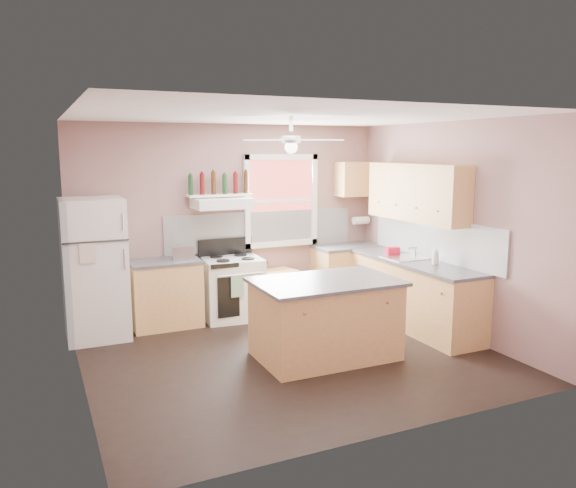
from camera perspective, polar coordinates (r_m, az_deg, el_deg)
name	(u,v)px	position (r m, az deg, el deg)	size (l,w,h in m)	color
floor	(291,355)	(6.60, 0.30, -11.22)	(4.50, 4.50, 0.00)	black
ceiling	(291,116)	(6.18, 0.32, 12.88)	(4.50, 4.50, 0.00)	white
wall_back	(232,220)	(8.11, -5.73, 2.48)	(4.50, 0.05, 2.70)	#8B6662
wall_right	(452,228)	(7.49, 16.31, 1.56)	(0.05, 4.00, 2.70)	#8B6662
wall_left	(74,256)	(5.69, -20.94, -1.11)	(0.05, 4.00, 2.70)	#8B6662
backsplash_back	(262,230)	(8.26, -2.66, 1.41)	(2.90, 0.03, 0.55)	white
backsplash_right	(434,239)	(7.71, 14.57, 0.54)	(0.03, 2.60, 0.55)	white
window_view	(281,201)	(8.32, -0.75, 4.43)	(1.00, 0.02, 1.20)	maroon
window_frame	(281,201)	(8.30, -0.68, 4.42)	(1.16, 0.07, 1.36)	white
refrigerator	(95,269)	(7.36, -19.05, -2.43)	(0.75, 0.73, 1.76)	white
base_cabinet_left	(166,295)	(7.70, -12.33, -5.05)	(0.90, 0.60, 0.86)	tan
counter_left	(164,262)	(7.60, -12.45, -1.77)	(0.92, 0.62, 0.04)	#444447
toaster	(183,253)	(7.57, -10.60, -0.89)	(0.28, 0.16, 0.18)	silver
stove	(233,289)	(7.88, -5.64, -4.53)	(0.79, 0.64, 0.86)	white
range_hood	(222,203)	(7.75, -6.71, 4.14)	(0.78, 0.50, 0.14)	white
bottle_shelf	(219,195)	(7.86, -7.00, 4.94)	(0.90, 0.26, 0.03)	white
cart	(276,291)	(8.26, -1.25, -4.78)	(0.60, 0.40, 0.60)	tan
base_cabinet_corner	(347,275)	(8.71, 6.06, -3.19)	(1.00, 0.60, 0.86)	tan
base_cabinet_right	(414,295)	(7.69, 12.69, -5.08)	(0.60, 2.20, 0.86)	tan
counter_corner	(348,247)	(8.62, 6.11, -0.27)	(1.02, 0.62, 0.04)	#444447
counter_right	(415,262)	(7.58, 12.75, -1.80)	(0.62, 2.22, 0.04)	#444447
sink	(406,258)	(7.74, 11.86, -1.43)	(0.55, 0.45, 0.03)	silver
faucet	(415,252)	(7.82, 12.82, -0.79)	(0.03, 0.03, 0.14)	silver
upper_cabinet_right	(417,192)	(7.71, 12.93, 5.13)	(0.33, 1.80, 0.76)	tan
upper_cabinet_corner	(356,179)	(8.72, 6.93, 6.57)	(0.60, 0.33, 0.52)	tan
paper_towel	(361,220)	(8.87, 7.41, 2.39)	(0.12, 0.12, 0.26)	white
island	(325,320)	(6.44, 3.81, -7.75)	(1.51, 0.96, 0.86)	tan
island_top	(326,282)	(6.32, 3.86, -3.85)	(1.60, 1.05, 0.04)	#444447
ceiling_fan_hub	(291,140)	(6.17, 0.32, 10.56)	(0.20, 0.20, 0.08)	white
soap_bottle	(436,256)	(7.35, 14.77, -1.14)	(0.09, 0.09, 0.24)	silver
red_caddy	(393,251)	(7.97, 10.59, -0.68)	(0.18, 0.12, 0.10)	red
wine_bottles	(220,184)	(7.85, -6.97, 6.11)	(0.86, 0.06, 0.31)	#143819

